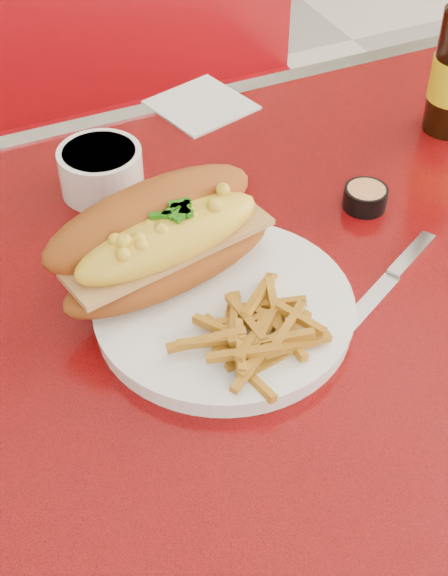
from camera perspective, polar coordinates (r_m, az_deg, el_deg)
name	(u,v)px	position (r m, az deg, el deg)	size (l,w,h in m)	color
diner_table	(228,399)	(0.97, 0.28, -7.91)	(1.23, 0.83, 0.77)	red
booth_bench_far	(68,223)	(1.75, -11.02, 4.56)	(1.20, 0.51, 0.90)	maroon
dinner_plate	(224,309)	(0.82, 0.00, -1.48)	(0.35, 0.35, 0.02)	white
mac_hoagie	(163,239)	(0.82, -4.38, 3.52)	(0.27, 0.17, 0.11)	#9B4D19
fries_pile	(260,333)	(0.77, 2.60, -3.21)	(0.11, 0.10, 0.03)	orange
fork	(216,273)	(0.85, -0.59, 1.09)	(0.03, 0.14, 0.00)	silver
gravy_ramekin	(101,169)	(0.99, -8.74, 8.34)	(0.12, 0.12, 0.06)	white
sauce_cup_right	(365,197)	(0.98, 10.03, 6.40)	(0.05, 0.05, 0.03)	black
knife	(388,282)	(0.88, 11.57, 0.45)	(0.21, 0.12, 0.01)	silver
paper_napkin	(201,105)	(1.16, -1.64, 12.88)	(0.12, 0.12, 0.00)	white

